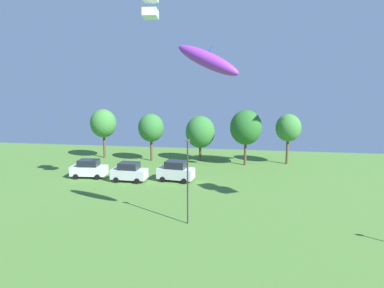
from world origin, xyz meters
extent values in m
ellipsoid|color=purple|center=(-2.15, 25.60, 12.74)|extent=(4.96, 2.39, 2.92)
cube|color=blue|center=(-2.15, 25.60, 13.05)|extent=(0.60, 0.31, 1.26)
cube|color=white|center=(-8.11, 32.61, 17.30)|extent=(1.38, 1.46, 0.89)
cylinder|color=green|center=(-8.72, 31.99, 18.00)|extent=(0.02, 0.02, 2.12)
cylinder|color=green|center=(-7.50, 31.99, 18.00)|extent=(0.02, 0.02, 2.12)
cylinder|color=green|center=(-8.72, 33.22, 18.00)|extent=(0.02, 0.02, 2.12)
cylinder|color=green|center=(-7.50, 33.22, 18.00)|extent=(0.02, 0.02, 2.12)
cube|color=silver|center=(-17.98, 39.20, 0.87)|extent=(4.35, 2.15, 1.10)
cube|color=#1E232D|center=(-17.98, 39.20, 1.81)|extent=(2.45, 1.84, 0.77)
cylinder|color=black|center=(-16.60, 38.42, 0.32)|extent=(0.66, 0.28, 0.64)
cylinder|color=black|center=(-16.76, 40.21, 0.32)|extent=(0.66, 0.28, 0.64)
cylinder|color=black|center=(-19.20, 38.19, 0.32)|extent=(0.66, 0.28, 0.64)
cylinder|color=black|center=(-19.36, 39.98, 0.32)|extent=(0.66, 0.28, 0.64)
cube|color=silver|center=(-12.67, 38.48, 0.88)|extent=(4.10, 1.98, 1.11)
cube|color=#1E232D|center=(-12.67, 38.48, 1.82)|extent=(2.27, 1.77, 0.78)
cylinder|color=black|center=(-11.45, 37.51, 0.32)|extent=(0.65, 0.24, 0.64)
cylinder|color=black|center=(-11.39, 39.37, 0.32)|extent=(0.65, 0.24, 0.64)
cylinder|color=black|center=(-13.95, 37.59, 0.32)|extent=(0.65, 0.24, 0.64)
cylinder|color=black|center=(-13.90, 39.44, 0.32)|extent=(0.65, 0.24, 0.64)
cube|color=silver|center=(-7.36, 39.42, 0.92)|extent=(4.35, 2.39, 1.21)
cube|color=#1E232D|center=(-7.36, 39.42, 1.95)|extent=(2.48, 2.01, 0.84)
cylinder|color=black|center=(-6.20, 38.32, 0.32)|extent=(0.66, 0.30, 0.64)
cylinder|color=black|center=(-5.97, 40.19, 0.32)|extent=(0.66, 0.30, 0.64)
cylinder|color=black|center=(-8.76, 38.65, 0.32)|extent=(0.66, 0.30, 0.64)
cylinder|color=black|center=(-8.52, 40.52, 0.32)|extent=(0.66, 0.30, 0.64)
cylinder|color=#2D2D33|center=(-3.90, 27.45, 3.34)|extent=(0.12, 0.12, 6.67)
cube|color=#4C4C51|center=(-3.90, 27.45, 6.79)|extent=(0.36, 0.20, 0.24)
cylinder|color=brown|center=(-20.75, 50.25, 1.91)|extent=(0.36, 0.36, 3.83)
ellipsoid|color=#3D7F38|center=(-20.75, 50.25, 5.28)|extent=(3.88, 3.88, 4.27)
cylinder|color=brown|center=(-13.07, 49.35, 1.74)|extent=(0.36, 0.36, 3.48)
ellipsoid|color=#337533|center=(-13.07, 49.35, 4.87)|extent=(3.71, 3.71, 4.08)
cylinder|color=brown|center=(-6.02, 50.55, 1.34)|extent=(0.36, 0.36, 2.67)
ellipsoid|color=#337533|center=(-6.02, 50.55, 4.27)|extent=(4.25, 4.25, 4.67)
cylinder|color=brown|center=(0.53, 48.79, 1.82)|extent=(0.36, 0.36, 3.64)
ellipsoid|color=#286628|center=(0.53, 48.79, 5.27)|extent=(4.35, 4.35, 4.78)
cylinder|color=brown|center=(6.36, 50.36, 1.92)|extent=(0.36, 0.36, 3.83)
ellipsoid|color=#3D7F38|center=(6.36, 50.36, 5.14)|extent=(3.49, 3.49, 3.84)
camera|label=1|loc=(0.56, 1.71, 11.13)|focal=32.00mm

